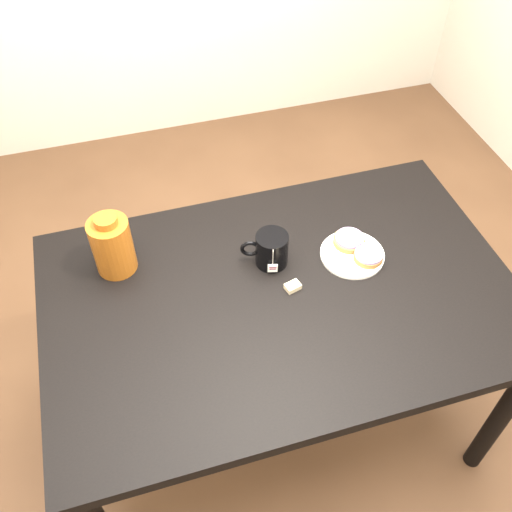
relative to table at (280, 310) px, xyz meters
name	(u,v)px	position (x,y,z in m)	size (l,w,h in m)	color
ground_plane	(275,412)	(0.00, 0.00, -0.67)	(4.00, 4.00, 0.00)	brown
table	(280,310)	(0.00, 0.00, 0.00)	(1.40, 0.90, 0.75)	black
plate	(352,254)	(0.26, 0.08, 0.09)	(0.20, 0.20, 0.01)	white
bagel_back	(349,240)	(0.27, 0.12, 0.11)	(0.13, 0.13, 0.03)	brown
bagel_front	(369,256)	(0.30, 0.04, 0.11)	(0.13, 0.13, 0.03)	brown
mug	(271,249)	(0.01, 0.13, 0.14)	(0.16, 0.12, 0.11)	black
teabag_pouch	(293,287)	(0.04, 0.01, 0.09)	(0.04, 0.03, 0.02)	#C6B793
bagel_package	(112,245)	(-0.45, 0.24, 0.18)	(0.15, 0.15, 0.21)	#632E0D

